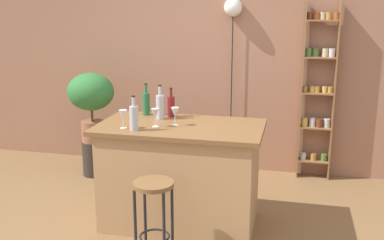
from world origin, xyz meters
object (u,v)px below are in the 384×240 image
object	(u,v)px
bottle_spirits_clear	(160,106)
pendant_globe_light	(233,10)
wine_glass_right	(175,113)
spice_shelf	(318,91)
bottle_olive_oil	(171,106)
wine_glass_left	(155,114)
bottle_sauce_amber	(146,103)
bar_stool	(154,204)
plant_stool	(94,158)
potted_plant	(91,97)
bottle_vinegar	(134,117)
wine_glass_center	(123,115)

from	to	relation	value
bottle_spirits_clear	pendant_globe_light	size ratio (longest dim) A/B	0.16
bottle_spirits_clear	wine_glass_right	xyz separation A→B (m)	(0.20, -0.20, -0.01)
spice_shelf	bottle_olive_oil	bearing A→B (deg)	-138.88
bottle_olive_oil	spice_shelf	bearing A→B (deg)	41.12
spice_shelf	wine_glass_left	size ratio (longest dim) A/B	12.45
wine_glass_right	bottle_sauce_amber	bearing A→B (deg)	139.14
bar_stool	wine_glass_left	size ratio (longest dim) A/B	4.14
spice_shelf	wine_glass_right	size ratio (longest dim) A/B	12.45
plant_stool	bar_stool	bearing A→B (deg)	-52.34
bar_stool	potted_plant	bearing A→B (deg)	127.66
bar_stool	wine_glass_right	xyz separation A→B (m)	(-0.01, 0.67, 0.57)
bottle_spirits_clear	bottle_olive_oil	distance (m)	0.13
bottle_spirits_clear	bottle_vinegar	size ratio (longest dim) A/B	1.07
pendant_globe_light	wine_glass_left	bearing A→B (deg)	-104.76
wine_glass_right	pendant_globe_light	bearing A→B (deg)	79.94
bottle_spirits_clear	bottle_olive_oil	world-z (taller)	bottle_spirits_clear
spice_shelf	wine_glass_center	distance (m)	2.42
plant_stool	wine_glass_left	distance (m)	1.80
spice_shelf	bottle_vinegar	xyz separation A→B (m)	(-1.58, -1.77, 0.02)
wine_glass_left	bar_stool	bearing A→B (deg)	-74.45
bottle_olive_oil	wine_glass_left	world-z (taller)	bottle_olive_oil
spice_shelf	plant_stool	xyz separation A→B (m)	(-2.57, -0.52, -0.84)
bar_stool	bottle_spirits_clear	bearing A→B (deg)	103.19
bottle_sauce_amber	bottle_olive_oil	distance (m)	0.26
pendant_globe_light	bottle_spirits_clear	bearing A→B (deg)	-109.20
spice_shelf	wine_glass_center	xyz separation A→B (m)	(-1.69, -1.73, 0.02)
bottle_sauce_amber	wine_glass_center	size ratio (longest dim) A/B	1.90
wine_glass_center	pendant_globe_light	xyz separation A→B (m)	(0.69, 1.76, 0.88)
potted_plant	wine_glass_left	xyz separation A→B (m)	(1.14, -1.10, 0.11)
bottle_olive_oil	bottle_vinegar	world-z (taller)	bottle_vinegar
bottle_vinegar	bottle_sauce_amber	bearing A→B (deg)	98.35
bar_stool	plant_stool	world-z (taller)	bar_stool
wine_glass_left	bottle_olive_oil	bearing A→B (deg)	84.90
wine_glass_center	wine_glass_left	bearing A→B (deg)	23.85
bottle_sauce_amber	pendant_globe_light	distance (m)	1.65
bottle_spirits_clear	plant_stool	bearing A→B (deg)	143.45
bottle_olive_oil	bottle_vinegar	size ratio (longest dim) A/B	0.93
bottle_vinegar	wine_glass_center	bearing A→B (deg)	159.47
plant_stool	wine_glass_left	xyz separation A→B (m)	(1.14, -1.10, 0.86)
bar_stool	pendant_globe_light	bearing A→B (deg)	83.09
wine_glass_left	wine_glass_center	world-z (taller)	same
bottle_vinegar	bar_stool	bearing A→B (deg)	-54.87
spice_shelf	pendant_globe_light	size ratio (longest dim) A/B	0.98
wine_glass_left	wine_glass_right	distance (m)	0.18
bottle_vinegar	wine_glass_left	xyz separation A→B (m)	(0.14, 0.16, 0.00)
bottle_vinegar	wine_glass_center	xyz separation A→B (m)	(-0.12, 0.04, 0.00)
plant_stool	potted_plant	world-z (taller)	potted_plant
bar_stool	pendant_globe_light	world-z (taller)	pendant_globe_light
wine_glass_left	bottle_vinegar	bearing A→B (deg)	-131.73
bottle_spirits_clear	wine_glass_left	xyz separation A→B (m)	(0.04, -0.28, -0.01)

